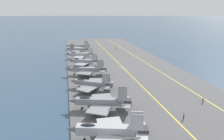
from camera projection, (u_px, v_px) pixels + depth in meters
ground_plane at (123, 69)px, 93.17m from camera, size 2000.00×2000.00×0.00m
carrier_deck at (123, 68)px, 93.11m from camera, size 204.87×50.79×0.40m
deck_stripe_foul_line at (151, 66)px, 95.99m from camera, size 184.36×3.85×0.01m
deck_stripe_centerline at (123, 68)px, 93.05m from camera, size 184.38×0.36×0.01m
parked_jet_nearest at (108, 130)px, 40.02m from camera, size 12.34×16.76×6.76m
parked_jet_second at (101, 101)px, 53.36m from camera, size 13.12×17.20×6.59m
parked_jet_third at (92, 83)px, 67.39m from camera, size 13.35×15.26×5.88m
parked_jet_fourth at (87, 69)px, 82.12m from camera, size 12.04×17.34×6.40m
parked_jet_fifth at (84, 61)px, 95.47m from camera, size 13.40×15.48×6.20m
parked_jet_sixth at (81, 54)px, 110.18m from camera, size 13.50×16.39×6.44m
parked_jet_seventh at (78, 49)px, 124.59m from camera, size 12.38×16.59×6.23m
parked_jet_eighth at (78, 46)px, 138.62m from camera, size 13.71×16.74×5.70m
crew_red_vest at (116, 48)px, 136.02m from camera, size 0.29×0.40×1.68m
crew_purple_vest at (184, 116)px, 48.95m from camera, size 0.46×0.42×1.70m
crew_brown_vest at (203, 100)px, 57.85m from camera, size 0.44×0.36×1.66m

